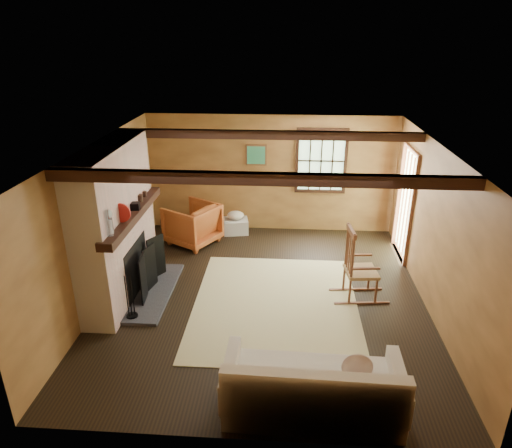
# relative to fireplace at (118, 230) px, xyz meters

# --- Properties ---
(ground) EXTENTS (5.50, 5.50, 0.00)m
(ground) POSITION_rel_fireplace_xyz_m (2.23, 0.00, -1.10)
(ground) COLOR black
(ground) RESTS_ON ground
(room_envelope) EXTENTS (5.02, 5.52, 2.44)m
(room_envelope) POSITION_rel_fireplace_xyz_m (2.45, 0.26, 0.53)
(room_envelope) COLOR #AC763D
(room_envelope) RESTS_ON ground
(fireplace) EXTENTS (1.02, 2.30, 2.40)m
(fireplace) POSITION_rel_fireplace_xyz_m (0.00, 0.00, 0.00)
(fireplace) COLOR #AE4E43
(fireplace) RESTS_ON ground
(rug) EXTENTS (2.50, 3.00, 0.01)m
(rug) POSITION_rel_fireplace_xyz_m (2.43, -0.20, -1.10)
(rug) COLOR beige
(rug) RESTS_ON ground
(rocking_chair) EXTENTS (0.91, 0.54, 1.20)m
(rocking_chair) POSITION_rel_fireplace_xyz_m (3.69, 0.10, -0.60)
(rocking_chair) COLOR #A77F51
(rocking_chair) RESTS_ON ground
(sofa) EXTENTS (1.96, 0.91, 0.78)m
(sofa) POSITION_rel_fireplace_xyz_m (2.89, -2.32, -0.82)
(sofa) COLOR beige
(sofa) RESTS_ON ground
(firewood_pile) EXTENTS (0.58, 0.11, 0.21)m
(firewood_pile) POSITION_rel_fireplace_xyz_m (0.19, 2.60, -1.00)
(firewood_pile) COLOR #503122
(firewood_pile) RESTS_ON ground
(laundry_basket) EXTENTS (0.56, 0.46, 0.30)m
(laundry_basket) POSITION_rel_fireplace_xyz_m (1.52, 2.47, -0.95)
(laundry_basket) COLOR silver
(laundry_basket) RESTS_ON ground
(basket_pillow) EXTENTS (0.41, 0.36, 0.18)m
(basket_pillow) POSITION_rel_fireplace_xyz_m (1.52, 2.47, -0.71)
(basket_pillow) COLOR beige
(basket_pillow) RESTS_ON laundry_basket
(armchair) EXTENTS (1.21, 1.20, 0.81)m
(armchair) POSITION_rel_fireplace_xyz_m (0.73, 1.92, -0.70)
(armchair) COLOR #BF6026
(armchair) RESTS_ON ground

